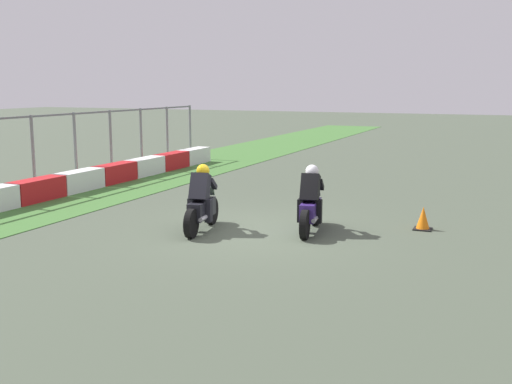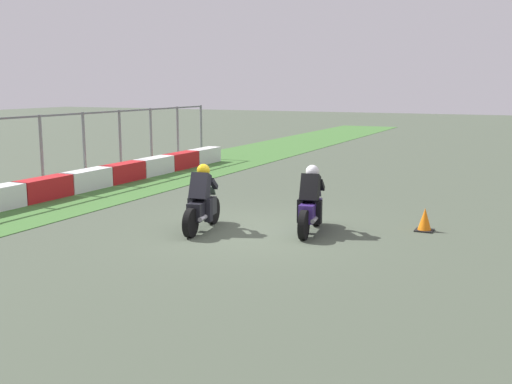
% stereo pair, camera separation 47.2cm
% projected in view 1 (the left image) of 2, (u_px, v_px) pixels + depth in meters
% --- Properties ---
extents(ground_plane, '(120.00, 120.00, 0.00)m').
position_uv_depth(ground_plane, '(253.00, 232.00, 13.85)').
color(ground_plane, '#485242').
extents(grass_verge, '(72.00, 4.40, 0.02)m').
position_uv_depth(grass_verge, '(19.00, 207.00, 16.54)').
color(grass_verge, '#417333').
rests_on(grass_verge, ground_plane).
extents(track_barrier, '(21.96, 0.60, 0.64)m').
position_uv_depth(track_barrier, '(12.00, 195.00, 16.56)').
color(track_barrier, red).
rests_on(track_barrier, ground_plane).
extents(rider_lane_a, '(2.04, 0.60, 1.51)m').
position_uv_depth(rider_lane_a, '(311.00, 205.00, 13.73)').
color(rider_lane_a, black).
rests_on(rider_lane_a, ground_plane).
extents(rider_lane_b, '(2.04, 0.60, 1.51)m').
position_uv_depth(rider_lane_b, '(202.00, 204.00, 13.83)').
color(rider_lane_b, black).
rests_on(rider_lane_b, ground_plane).
extents(traffic_cone, '(0.40, 0.40, 0.53)m').
position_uv_depth(traffic_cone, '(423.00, 219.00, 14.00)').
color(traffic_cone, black).
rests_on(traffic_cone, ground_plane).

